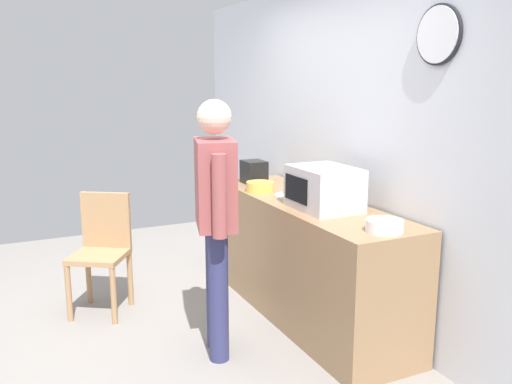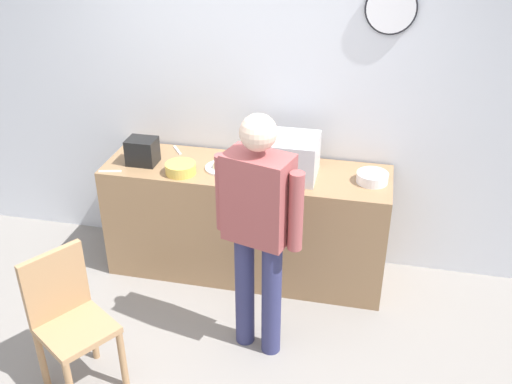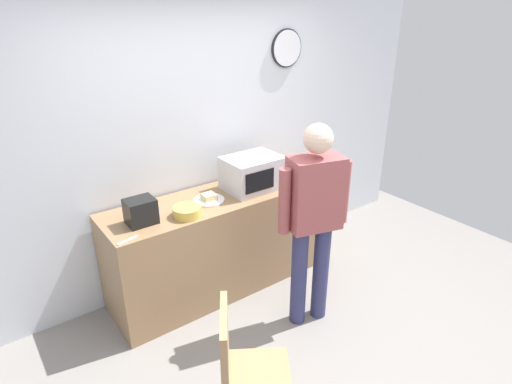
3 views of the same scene
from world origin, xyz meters
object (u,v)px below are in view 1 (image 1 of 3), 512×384
fork_utensil (226,181)px  sandwich_plate (292,194)px  person_standing (216,209)px  spoon_utensil (291,184)px  wooden_chair (102,247)px  cereal_bowl (260,187)px  microwave (324,188)px  salad_bowl (384,226)px  toaster (254,172)px

fork_utensil → sandwich_plate: bearing=15.9°
sandwich_plate → person_standing: person_standing is taller
spoon_utensil → wooden_chair: (-0.16, -1.61, -0.40)m
cereal_bowl → fork_utensil: cereal_bowl is taller
microwave → wooden_chair: (-1.06, -1.37, -0.55)m
sandwich_plate → fork_utensil: bearing=-164.1°
microwave → fork_utensil: bearing=-169.7°
cereal_bowl → person_standing: bearing=-42.5°
sandwich_plate → person_standing: size_ratio=0.16×
salad_bowl → wooden_chair: bearing=-140.9°
cereal_bowl → microwave: bearing=10.7°
salad_bowl → toaster: (-1.73, -0.06, 0.06)m
sandwich_plate → fork_utensil: 0.84m
salad_bowl → spoon_utensil: size_ratio=1.33×
sandwich_plate → cereal_bowl: 0.32m
toaster → person_standing: person_standing is taller
toaster → person_standing: (1.07, -0.78, -0.02)m
spoon_utensil → person_standing: size_ratio=0.10×
spoon_utensil → cereal_bowl: bearing=-67.1°
microwave → person_standing: (-0.01, -0.81, -0.07)m
cereal_bowl → person_standing: (0.73, -0.67, 0.04)m
salad_bowl → cereal_bowl: bearing=-173.4°
spoon_utensil → person_standing: (0.89, -1.05, 0.08)m
fork_utensil → wooden_chair: wooden_chair is taller
cereal_bowl → fork_utensil: bearing=-170.2°
microwave → toaster: microwave is taller
toaster → fork_utensil: 0.29m
microwave → cereal_bowl: (-0.74, -0.14, -0.11)m
sandwich_plate → cereal_bowl: size_ratio=1.16×
sandwich_plate → person_standing: 0.93m
microwave → toaster: size_ratio=2.27×
fork_utensil → microwave: bearing=10.3°
cereal_bowl → wooden_chair: size_ratio=0.24×
sandwich_plate → spoon_utensil: sandwich_plate is taller
spoon_utensil → toaster: bearing=-123.1°
fork_utensil → spoon_utensil: (0.37, 0.47, 0.00)m
fork_utensil → cereal_bowl: bearing=9.8°
sandwich_plate → salad_bowl: bearing=1.1°
salad_bowl → person_standing: size_ratio=0.13×
microwave → cereal_bowl: 0.76m
microwave → spoon_utensil: 0.94m
microwave → person_standing: 0.82m
salad_bowl → fork_utensil: salad_bowl is taller
cereal_bowl → fork_utensil: size_ratio=1.34×
sandwich_plate → wooden_chair: (-0.60, -1.37, -0.42)m
sandwich_plate → fork_utensil: (-0.81, -0.23, -0.02)m
cereal_bowl → spoon_utensil: (-0.16, 0.38, -0.04)m
person_standing → wooden_chair: size_ratio=1.81×
sandwich_plate → person_standing: (0.45, -0.81, 0.06)m
microwave → salad_bowl: microwave is taller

